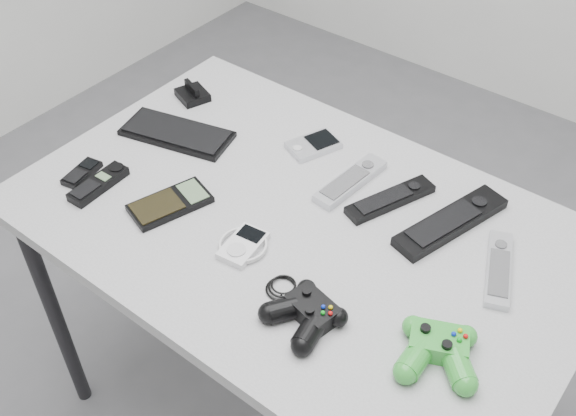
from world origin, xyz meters
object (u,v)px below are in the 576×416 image
Objects in this scene: cordless_handset at (98,184)px; controller_black at (307,312)px; pda_keyboard at (177,133)px; remote_black_a at (390,199)px; remote_black_b at (451,221)px; mp3_player at (243,245)px; remote_silver_b at (499,268)px; calculator at (170,203)px; remote_silver_a at (350,181)px; mobile_phone at (82,173)px; pda at (313,145)px; desk at (299,242)px; controller_green at (438,349)px.

cordless_handset is 0.56m from controller_black.
remote_black_a is (0.51, 0.11, 0.00)m from pda_keyboard.
remote_black_b reaches higher than remote_black_a.
mp3_player is at bearing 174.32° from controller_black.
remote_silver_b reaches higher than pda_keyboard.
mp3_player is (-0.15, -0.29, -0.00)m from remote_black_a.
calculator is 0.40m from controller_black.
remote_silver_a is at bearing 36.70° from cordless_handset.
controller_black is at bearing -12.16° from mobile_phone.
remote_silver_b is 0.37m from controller_black.
controller_black is at bearing -33.44° from pda.
calculator is (0.16, 0.05, -0.00)m from cordless_handset.
pda is 0.60× the size of remote_silver_b.
remote_silver_b reaches higher than desk.
desk is 0.49m from mobile_phone.
remote_black_b is at bearing 88.47° from controller_black.
controller_green is (0.41, 0.01, 0.01)m from mp3_player.
remote_silver_a is 0.58m from mobile_phone.
cordless_handset reaches higher than pda.
mp3_player is (0.42, 0.05, 0.00)m from mobile_phone.
pda is (-0.12, 0.21, 0.08)m from desk.
calculator is at bearing 1.38° from mobile_phone.
pda is 0.37m from remote_black_b.
desk is at bearing -92.66° from remote_silver_a.
controller_green is (0.61, 0.01, 0.01)m from calculator.
calculator is at bearing -87.40° from pda.
pda_keyboard is (-0.39, 0.05, 0.07)m from desk.
cordless_handset is (-0.28, -0.39, 0.00)m from pda.
controller_green is at bearing 18.76° from calculator.
pda_keyboard and calculator have the same top height.
pda_keyboard is at bearing -153.40° from remote_black_b.
controller_black is at bearing -61.22° from remote_black_a.
remote_silver_a is at bearing 71.27° from mp3_player.
pda_keyboard is 0.43m from remote_silver_a.
controller_black is (0.14, -0.34, 0.01)m from remote_silver_a.
pda_keyboard is at bearing 172.76° from desk.
mp3_player is (-0.41, -0.25, -0.00)m from remote_silver_b.
mobile_phone is (-0.70, -0.35, -0.00)m from remote_black_b.
calculator is at bearing -119.23° from remote_black_a.
pda_keyboard is at bearing -160.88° from remote_silver_a.
remote_black_a is at bearing 6.95° from remote_silver_a.
controller_black is 0.23m from controller_green.
remote_silver_a is 0.45m from controller_green.
pda is 0.49m from controller_black.
remote_black_a is 0.13m from remote_black_b.
remote_black_a is 0.76× the size of remote_black_b.
remote_silver_a is at bearing 24.12° from mobile_phone.
remote_silver_a is 0.73× the size of remote_black_b.
remote_black_b is 1.84× the size of controller_green.
pda_keyboard is at bearing 87.52° from cordless_handset.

